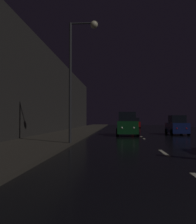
{
  "coord_description": "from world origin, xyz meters",
  "views": [
    {
      "loc": [
        -2.09,
        -3.02,
        1.5
      ],
      "look_at": [
        -3.62,
        16.32,
        2.11
      ],
      "focal_mm": 39.32,
      "sensor_mm": 36.0,
      "label": 1
    }
  ],
  "objects_px": {
    "car_approaching_headlights": "(127,125)",
    "car_distant_taillights": "(135,123)",
    "streetlamp_overhead": "(78,63)",
    "car_parked_right_far": "(177,126)"
  },
  "relations": [
    {
      "from": "car_approaching_headlights",
      "to": "car_distant_taillights",
      "type": "bearing_deg",
      "value": 173.75
    },
    {
      "from": "car_parked_right_far",
      "to": "car_approaching_headlights",
      "type": "bearing_deg",
      "value": 106.74
    },
    {
      "from": "streetlamp_overhead",
      "to": "car_approaching_headlights",
      "type": "bearing_deg",
      "value": 71.33
    },
    {
      "from": "streetlamp_overhead",
      "to": "car_parked_right_far",
      "type": "relative_size",
      "value": 1.9
    },
    {
      "from": "car_distant_taillights",
      "to": "streetlamp_overhead",
      "type": "bearing_deg",
      "value": 169.82
    },
    {
      "from": "streetlamp_overhead",
      "to": "car_parked_right_far",
      "type": "bearing_deg",
      "value": 53.18
    },
    {
      "from": "car_parked_right_far",
      "to": "car_distant_taillights",
      "type": "bearing_deg",
      "value": 7.68
    },
    {
      "from": "car_distant_taillights",
      "to": "car_approaching_headlights",
      "type": "bearing_deg",
      "value": 173.75
    },
    {
      "from": "car_distant_taillights",
      "to": "car_parked_right_far",
      "type": "xyz_separation_m",
      "value": [
        2.68,
        -19.87,
        0.03
      ]
    },
    {
      "from": "car_approaching_headlights",
      "to": "car_distant_taillights",
      "type": "relative_size",
      "value": 1.2
    }
  ]
}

